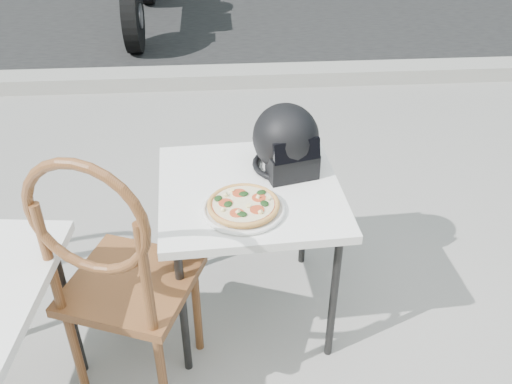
{
  "coord_description": "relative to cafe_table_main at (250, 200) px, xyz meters",
  "views": [
    {
      "loc": [
        -0.33,
        -1.39,
        1.94
      ],
      "look_at": [
        -0.2,
        0.36,
        0.73
      ],
      "focal_mm": 40.0,
      "sensor_mm": 36.0,
      "label": 1
    }
  ],
  "objects": [
    {
      "name": "pizza",
      "position": [
        -0.03,
        -0.16,
        0.09
      ],
      "size": [
        0.33,
        0.33,
        0.03
      ],
      "rotation": [
        0.0,
        0.0,
        0.28
      ],
      "color": "tan",
      "rests_on": "plate"
    },
    {
      "name": "helmet",
      "position": [
        0.16,
        0.13,
        0.18
      ],
      "size": [
        0.33,
        0.34,
        0.28
      ],
      "rotation": [
        0.0,
        0.0,
        0.24
      ],
      "color": "black",
      "rests_on": "cafe_table_main"
    },
    {
      "name": "curb",
      "position": [
        0.22,
        2.53,
        -0.56
      ],
      "size": [
        30.0,
        0.25,
        0.12
      ],
      "primitive_type": "cube",
      "color": "gray",
      "rests_on": "ground"
    },
    {
      "name": "cafe_table_main",
      "position": [
        0.0,
        0.0,
        0.0
      ],
      "size": [
        0.75,
        0.75,
        0.68
      ],
      "rotation": [
        0.0,
        0.0,
        0.06
      ],
      "color": "white",
      "rests_on": "ground"
    },
    {
      "name": "plate",
      "position": [
        -0.03,
        -0.16,
        0.07
      ],
      "size": [
        0.39,
        0.39,
        0.02
      ],
      "rotation": [
        0.0,
        0.0,
        -0.28
      ],
      "color": "white",
      "rests_on": "cafe_table_main"
    },
    {
      "name": "cafe_chair_main",
      "position": [
        -0.48,
        -0.39,
        0.01
      ],
      "size": [
        0.55,
        0.55,
        1.13
      ],
      "rotation": [
        0.0,
        0.0,
        2.79
      ],
      "color": "brown",
      "rests_on": "ground"
    }
  ]
}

